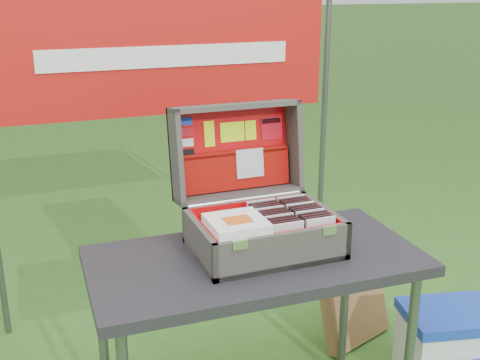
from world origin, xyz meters
name	(u,v)px	position (x,y,z in m)	size (l,w,h in m)	color
table	(255,345)	(0.02, 0.07, 0.36)	(1.15, 0.58, 0.72)	#252528
table_top	(255,261)	(0.02, 0.07, 0.70)	(1.15, 0.58, 0.04)	#252528
table_leg_fr	(409,354)	(0.54, -0.16, 0.34)	(0.04, 0.04, 0.68)	#59595B
table_leg_bl	(103,345)	(-0.49, 0.29, 0.34)	(0.04, 0.04, 0.68)	#59595B
table_leg_br	(345,296)	(0.54, 0.29, 0.34)	(0.04, 0.04, 0.68)	#59595B
suitcase	(258,182)	(0.07, 0.16, 0.96)	(0.50, 0.52, 0.48)	#504D45
suitcase_base_bottom	(264,248)	(0.07, 0.10, 0.73)	(0.50, 0.36, 0.02)	#504D45
suitcase_base_wall_front	(284,252)	(0.07, -0.07, 0.79)	(0.50, 0.02, 0.13)	#504D45
suitcase_base_wall_back	(246,217)	(0.07, 0.26, 0.79)	(0.50, 0.02, 0.13)	#504D45
suitcase_base_wall_left	(199,243)	(-0.17, 0.10, 0.79)	(0.02, 0.36, 0.13)	#504D45
suitcase_base_wall_right	(324,224)	(0.31, 0.10, 0.79)	(0.02, 0.36, 0.13)	#504D45
suitcase_liner_floor	(264,244)	(0.07, 0.10, 0.74)	(0.46, 0.32, 0.01)	#D00601
suitcase_latch_left	(240,245)	(-0.09, -0.08, 0.84)	(0.05, 0.01, 0.03)	silver
suitcase_latch_right	(329,230)	(0.23, -0.08, 0.84)	(0.05, 0.01, 0.03)	silver
suitcase_hinge	(245,199)	(0.07, 0.27, 0.85)	(0.02, 0.02, 0.45)	silver
suitcase_lid_back	(232,149)	(0.07, 0.42, 1.01)	(0.50, 0.36, 0.02)	#504D45
suitcase_lid_rim_far	(234,106)	(0.07, 0.39, 1.19)	(0.50, 0.02, 0.13)	#504D45
suitcase_lid_rim_near	(239,194)	(0.07, 0.34, 0.86)	(0.50, 0.02, 0.13)	#504D45
suitcase_lid_rim_left	(176,157)	(-0.17, 0.37, 1.02)	(0.02, 0.36, 0.13)	#504D45
suitcase_lid_rim_right	(293,145)	(0.31, 0.37, 1.02)	(0.02, 0.36, 0.13)	#504D45
suitcase_lid_liner	(233,149)	(0.07, 0.41, 1.01)	(0.45, 0.31, 0.01)	#D00601
suitcase_liner_wall_front	(283,248)	(0.07, -0.06, 0.80)	(0.46, 0.01, 0.11)	#D00601
suitcase_liner_wall_back	(248,215)	(0.07, 0.25, 0.80)	(0.46, 0.01, 0.11)	#D00601
suitcase_liner_wall_left	(203,240)	(-0.16, 0.10, 0.80)	(0.01, 0.32, 0.11)	#D00601
suitcase_liner_wall_right	(321,222)	(0.29, 0.10, 0.80)	(0.01, 0.32, 0.11)	#D00601
suitcase_lid_pocket	(236,171)	(0.07, 0.38, 0.94)	(0.44, 0.14, 0.03)	#940C07
suitcase_pocket_edge	(235,153)	(0.07, 0.38, 1.01)	(0.43, 0.02, 0.02)	#940C07
suitcase_pocket_cd	(250,163)	(0.12, 0.36, 0.97)	(0.11, 0.11, 0.01)	silver
lid_sticker_cc_a	(186,121)	(-0.11, 0.42, 1.14)	(0.05, 0.03, 0.00)	#1933B2
lid_sticker_cc_b	(187,132)	(-0.11, 0.41, 1.10)	(0.05, 0.03, 0.00)	red
lid_sticker_cc_c	(187,143)	(-0.11, 0.41, 1.06)	(0.05, 0.03, 0.00)	white
lid_sticker_cc_d	(188,153)	(-0.11, 0.40, 1.02)	(0.05, 0.03, 0.00)	black
lid_card_neon_tall	(209,134)	(-0.02, 0.41, 1.08)	(0.04, 0.10, 0.00)	#CEFA0F
lid_card_neon_main	(232,132)	(0.07, 0.41, 1.08)	(0.10, 0.08, 0.00)	#CEFA0F
lid_card_neon_small	(251,130)	(0.14, 0.41, 1.08)	(0.04, 0.08, 0.00)	#CEFA0F
lid_sticker_band	(271,128)	(0.23, 0.41, 1.08)	(0.09, 0.09, 0.00)	red
lid_sticker_band_bar	(271,121)	(0.23, 0.42, 1.11)	(0.08, 0.02, 0.00)	black
cd_left_0	(288,240)	(0.10, -0.04, 0.81)	(0.11, 0.01, 0.13)	silver
cd_left_1	(286,238)	(0.10, -0.02, 0.81)	(0.11, 0.01, 0.13)	black
cd_left_2	(283,236)	(0.10, 0.00, 0.81)	(0.11, 0.01, 0.13)	black
cd_left_3	(281,234)	(0.10, 0.02, 0.81)	(0.11, 0.01, 0.13)	black
cd_left_4	(279,232)	(0.10, 0.04, 0.81)	(0.11, 0.01, 0.13)	silver
cd_left_5	(276,230)	(0.10, 0.06, 0.81)	(0.11, 0.01, 0.13)	black
cd_left_6	(274,228)	(0.10, 0.08, 0.81)	(0.11, 0.01, 0.13)	black
cd_left_7	(272,226)	(0.10, 0.10, 0.81)	(0.11, 0.01, 0.13)	black
cd_left_8	(269,224)	(0.10, 0.12, 0.81)	(0.11, 0.01, 0.13)	silver
cd_left_9	(267,222)	(0.10, 0.14, 0.81)	(0.11, 0.01, 0.13)	black
cd_left_10	(265,220)	(0.10, 0.16, 0.81)	(0.11, 0.01, 0.13)	black
cd_left_11	(263,218)	(0.10, 0.18, 0.81)	(0.11, 0.01, 0.13)	black
cd_left_12	(261,216)	(0.10, 0.20, 0.81)	(0.11, 0.01, 0.13)	silver
cd_right_0	(320,235)	(0.22, -0.04, 0.81)	(0.11, 0.01, 0.13)	silver
cd_right_1	(317,233)	(0.22, -0.02, 0.81)	(0.11, 0.01, 0.13)	black
cd_right_2	(315,231)	(0.22, 0.00, 0.81)	(0.11, 0.01, 0.13)	black
cd_right_3	(312,229)	(0.22, 0.02, 0.81)	(0.11, 0.01, 0.13)	black
cd_right_4	(309,227)	(0.22, 0.04, 0.81)	(0.11, 0.01, 0.13)	silver
cd_right_5	(307,225)	(0.22, 0.06, 0.81)	(0.11, 0.01, 0.13)	black
cd_right_6	(304,223)	(0.22, 0.08, 0.81)	(0.11, 0.01, 0.13)	black
cd_right_7	(302,221)	(0.22, 0.10, 0.81)	(0.11, 0.01, 0.13)	black
cd_right_8	(300,219)	(0.22, 0.12, 0.81)	(0.11, 0.01, 0.13)	silver
cd_right_9	(297,217)	(0.22, 0.14, 0.81)	(0.11, 0.01, 0.13)	black
cd_right_10	(295,215)	(0.22, 0.16, 0.81)	(0.11, 0.01, 0.13)	black
cd_right_11	(293,214)	(0.22, 0.18, 0.81)	(0.11, 0.01, 0.13)	black
cd_right_12	(290,212)	(0.22, 0.20, 0.81)	(0.11, 0.01, 0.13)	silver
songbook_0	(237,227)	(-0.06, 0.03, 0.86)	(0.19, 0.19, 0.01)	white
songbook_1	(237,225)	(-0.06, 0.03, 0.86)	(0.19, 0.19, 0.01)	white
songbook_2	(237,224)	(-0.06, 0.03, 0.87)	(0.19, 0.19, 0.01)	white
songbook_3	(237,223)	(-0.06, 0.03, 0.87)	(0.19, 0.19, 0.01)	white
songbook_4	(237,221)	(-0.06, 0.03, 0.88)	(0.19, 0.19, 0.01)	white
songbook_5	(237,220)	(-0.06, 0.03, 0.88)	(0.19, 0.19, 0.01)	white
songbook_graphic	(238,220)	(-0.06, 0.02, 0.89)	(0.09, 0.07, 0.00)	#D85919
cooler	(448,345)	(0.90, 0.03, 0.17)	(0.38, 0.29, 0.34)	white
cooler_body	(447,350)	(0.90, 0.03, 0.15)	(0.36, 0.27, 0.29)	white
cooler_lid	(451,315)	(0.90, 0.03, 0.31)	(0.38, 0.29, 0.05)	#163BAD
cardboard_box	(353,301)	(0.69, 0.45, 0.20)	(0.38, 0.06, 0.40)	#98683D
banner_post_right	(323,133)	(0.85, 1.10, 0.85)	(0.03, 0.03, 1.70)	#59595B
banner	(168,56)	(0.00, 1.09, 1.30)	(1.60, 0.01, 0.55)	#B2120F
banner_text	(169,56)	(0.00, 1.08, 1.30)	(1.20, 0.00, 0.10)	white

